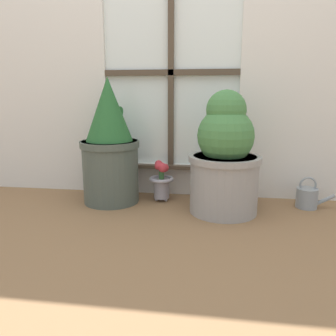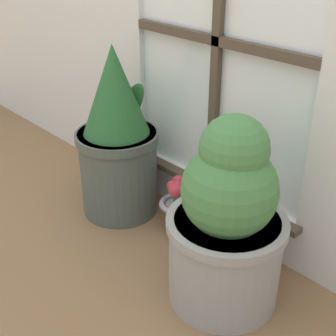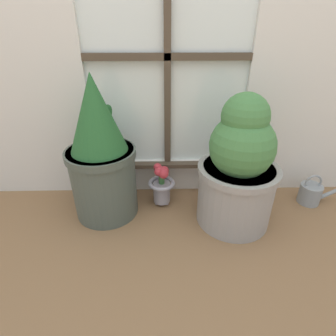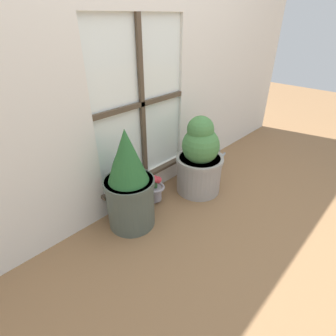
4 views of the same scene
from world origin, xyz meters
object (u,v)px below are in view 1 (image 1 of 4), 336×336
at_px(potted_plant_right, 225,159).
at_px(flower_vase, 162,180).
at_px(potted_plant_left, 110,147).
at_px(watering_can, 307,197).

xyz_separation_m(potted_plant_right, flower_vase, (-0.38, 0.15, -0.17)).
relative_size(potted_plant_left, potted_plant_right, 1.11).
bearing_deg(watering_can, flower_vase, 179.29).
bearing_deg(flower_vase, watering_can, -0.71).
distance_m(potted_plant_left, potted_plant_right, 0.69).
bearing_deg(watering_can, potted_plant_left, -177.50).
bearing_deg(flower_vase, potted_plant_right, -21.45).
relative_size(potted_plant_left, watering_can, 3.45).
bearing_deg(potted_plant_left, flower_vase, 11.48).
xyz_separation_m(potted_plant_left, flower_vase, (0.31, 0.06, -0.22)).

